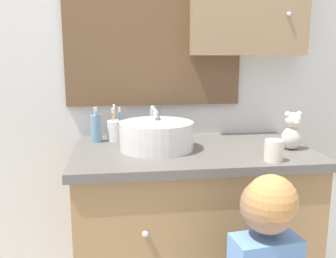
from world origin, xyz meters
The scene contains 7 objects.
wall_back centered at (0.02, 0.62, 1.29)m, with size 3.20×0.18×2.50m.
vanity_counter centered at (0.00, 0.31, 0.42)m, with size 1.01×0.58×0.84m.
sink_basin centered at (-0.15, 0.33, 0.90)m, with size 0.31×0.36×0.16m.
toothbrush_holder centered at (-0.33, 0.52, 0.89)m, with size 0.08×0.08×0.17m.
soap_dispenser centered at (-0.41, 0.50, 0.91)m, with size 0.05×0.05×0.16m.
teddy_bear centered at (0.41, 0.25, 0.92)m, with size 0.09×0.08×0.16m.
drinking_cup centered at (0.27, 0.09, 0.88)m, with size 0.07×0.07×0.08m, color silver.
Camera 1 is at (-0.32, -1.21, 1.24)m, focal length 40.00 mm.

